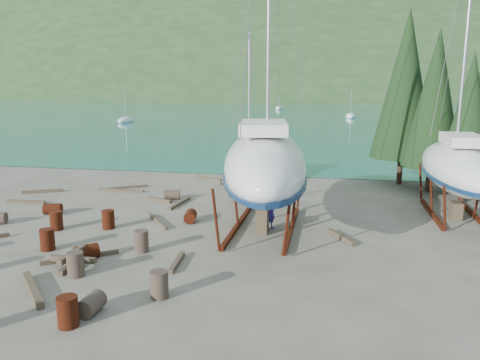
% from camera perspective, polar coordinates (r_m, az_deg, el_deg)
% --- Properties ---
extents(ground, '(600.00, 600.00, 0.00)m').
position_cam_1_polar(ground, '(20.80, -7.42, -7.13)').
color(ground, '#565143').
rests_on(ground, ground).
extents(bay_water, '(700.00, 700.00, 0.00)m').
position_cam_1_polar(bay_water, '(333.79, 10.19, 10.18)').
color(bay_water, '#177173').
rests_on(bay_water, ground).
extents(far_hill, '(800.00, 360.00, 110.00)m').
position_cam_1_polar(far_hill, '(338.79, 10.21, 10.20)').
color(far_hill, '#1E361B').
rests_on(far_hill, ground).
extents(far_house_left, '(6.60, 5.60, 5.60)m').
position_cam_1_polar(far_house_left, '(219.00, -6.63, 10.46)').
color(far_house_left, beige).
rests_on(far_house_left, ground).
extents(far_house_center, '(6.60, 5.60, 5.60)m').
position_cam_1_polar(far_house_center, '(210.36, 3.99, 10.46)').
color(far_house_center, beige).
rests_on(far_house_center, ground).
extents(far_house_right, '(6.60, 5.60, 5.60)m').
position_cam_1_polar(far_house_right, '(210.03, 17.86, 9.95)').
color(far_house_right, beige).
rests_on(far_house_right, ground).
extents(cypress_near_right, '(3.60, 3.60, 10.00)m').
position_cam_1_polar(cypress_near_right, '(31.28, 22.70, 9.12)').
color(cypress_near_right, black).
rests_on(cypress_near_right, ground).
extents(cypress_mid_right, '(3.06, 3.06, 8.50)m').
position_cam_1_polar(cypress_mid_right, '(29.70, 26.17, 7.07)').
color(cypress_mid_right, black).
rests_on(cypress_mid_right, ground).
extents(cypress_back_left, '(4.14, 4.14, 11.50)m').
position_cam_1_polar(cypress_back_left, '(32.99, 19.54, 10.94)').
color(cypress_back_left, black).
rests_on(cypress_back_left, ground).
extents(moored_boat_left, '(2.00, 5.00, 6.05)m').
position_cam_1_polar(moored_boat_left, '(86.89, -13.77, 7.06)').
color(moored_boat_left, silver).
rests_on(moored_boat_left, ground).
extents(moored_boat_mid, '(2.00, 5.00, 6.05)m').
position_cam_1_polar(moored_boat_mid, '(98.92, 13.32, 7.58)').
color(moored_boat_mid, silver).
rests_on(moored_boat_mid, ground).
extents(moored_boat_far, '(2.00, 5.00, 6.05)m').
position_cam_1_polar(moored_boat_far, '(129.61, 4.80, 8.70)').
color(moored_boat_far, silver).
rests_on(moored_boat_far, ground).
extents(large_sailboat_near, '(5.35, 12.80, 19.55)m').
position_cam_1_polar(large_sailboat_near, '(21.33, 3.06, 2.13)').
color(large_sailboat_near, silver).
rests_on(large_sailboat_near, ground).
extents(large_sailboat_far, '(3.06, 10.11, 15.94)m').
position_cam_1_polar(large_sailboat_far, '(25.89, 24.97, 1.52)').
color(large_sailboat_far, silver).
rests_on(large_sailboat_far, ground).
extents(small_sailboat_shore, '(3.42, 6.62, 10.14)m').
position_cam_1_polar(small_sailboat_shore, '(33.02, 0.99, 2.91)').
color(small_sailboat_shore, silver).
rests_on(small_sailboat_shore, ground).
extents(worker, '(0.64, 0.74, 1.71)m').
position_cam_1_polar(worker, '(21.78, 3.76, -3.84)').
color(worker, navy).
rests_on(worker, ground).
extents(drum_1, '(0.61, 0.90, 0.58)m').
position_cam_1_polar(drum_1, '(14.87, -17.72, -14.23)').
color(drum_1, '#2D2823').
rests_on(drum_1, ground).
extents(drum_2, '(0.98, 0.75, 0.58)m').
position_cam_1_polar(drum_2, '(26.24, -21.86, -3.28)').
color(drum_2, '#4F180D').
rests_on(drum_2, ground).
extents(drum_4, '(1.02, 0.84, 0.58)m').
position_cam_1_polar(drum_4, '(29.43, 0.93, -0.90)').
color(drum_4, '#4F180D').
rests_on(drum_4, ground).
extents(drum_5, '(0.58, 0.58, 0.88)m').
position_cam_1_polar(drum_5, '(17.62, -19.43, -9.68)').
color(drum_5, '#2D2823').
rests_on(drum_5, ground).
extents(drum_6, '(0.73, 0.97, 0.58)m').
position_cam_1_polar(drum_6, '(23.14, -6.07, -4.41)').
color(drum_6, '#4F180D').
rests_on(drum_6, ground).
extents(drum_7, '(0.58, 0.58, 0.88)m').
position_cam_1_polar(drum_7, '(14.30, -20.26, -14.83)').
color(drum_7, '#4F180D').
rests_on(drum_7, ground).
extents(drum_8, '(0.58, 0.58, 0.88)m').
position_cam_1_polar(drum_8, '(23.37, -21.48, -4.63)').
color(drum_8, '#4F180D').
rests_on(drum_8, ground).
extents(drum_9, '(0.99, 0.77, 0.58)m').
position_cam_1_polar(drum_9, '(27.72, -8.26, -1.80)').
color(drum_9, '#2D2823').
rests_on(drum_9, ground).
extents(drum_11, '(0.97, 1.05, 0.58)m').
position_cam_1_polar(drum_11, '(27.22, 0.51, -1.93)').
color(drum_11, '#2D2823').
rests_on(drum_11, ground).
extents(drum_12, '(1.03, 1.04, 0.58)m').
position_cam_1_polar(drum_12, '(19.20, -18.21, -8.32)').
color(drum_12, '#4F180D').
rests_on(drum_12, ground).
extents(drum_13, '(0.58, 0.58, 0.88)m').
position_cam_1_polar(drum_13, '(20.71, -22.44, -6.73)').
color(drum_13, '#4F180D').
rests_on(drum_13, ground).
extents(drum_14, '(0.58, 0.58, 0.88)m').
position_cam_1_polar(drum_14, '(22.80, -15.76, -4.65)').
color(drum_14, '#4F180D').
rests_on(drum_14, ground).
extents(drum_16, '(0.58, 0.58, 0.88)m').
position_cam_1_polar(drum_16, '(19.39, -11.92, -7.31)').
color(drum_16, '#2D2823').
rests_on(drum_16, ground).
extents(drum_17, '(0.58, 0.58, 0.88)m').
position_cam_1_polar(drum_17, '(15.31, -9.82, -12.44)').
color(drum_17, '#2D2823').
rests_on(drum_17, ground).
extents(timber_0, '(2.21, 1.43, 0.14)m').
position_cam_1_polar(timber_0, '(31.36, -13.45, -0.86)').
color(timber_0, brown).
rests_on(timber_0, ground).
extents(timber_1, '(1.21, 1.86, 0.19)m').
position_cam_1_polar(timber_1, '(21.04, 12.20, -6.80)').
color(timber_1, brown).
rests_on(timber_1, ground).
extents(timber_2, '(2.23, 1.23, 0.19)m').
position_cam_1_polar(timber_2, '(31.76, -22.93, -1.27)').
color(timber_2, brown).
rests_on(timber_2, ground).
extents(timber_5, '(2.41, 1.90, 0.16)m').
position_cam_1_polar(timber_5, '(19.32, -18.87, -8.90)').
color(timber_5, brown).
rests_on(timber_5, ground).
extents(timber_6, '(1.80, 0.91, 0.19)m').
position_cam_1_polar(timber_6, '(31.60, -0.80, -0.40)').
color(timber_6, brown).
rests_on(timber_6, ground).
extents(timber_7, '(0.33, 1.94, 0.17)m').
position_cam_1_polar(timber_7, '(17.95, -7.71, -9.92)').
color(timber_7, brown).
rests_on(timber_7, ground).
extents(timber_8, '(1.75, 0.86, 0.19)m').
position_cam_1_polar(timber_8, '(27.46, -9.87, -2.40)').
color(timber_8, brown).
rests_on(timber_8, ground).
extents(timber_9, '(2.04, 1.03, 0.15)m').
position_cam_1_polar(timber_9, '(33.50, -3.82, 0.22)').
color(timber_9, brown).
rests_on(timber_9, ground).
extents(timber_10, '(0.44, 2.69, 0.16)m').
position_cam_1_polar(timber_10, '(26.56, -7.34, -2.83)').
color(timber_10, brown).
rests_on(timber_10, ground).
extents(timber_11, '(1.87, 2.27, 0.15)m').
position_cam_1_polar(timber_11, '(23.36, -10.03, -4.93)').
color(timber_11, brown).
rests_on(timber_11, ground).
extents(timber_15, '(3.13, 0.24, 0.15)m').
position_cam_1_polar(timber_15, '(30.59, -14.33, -1.21)').
color(timber_15, brown).
rests_on(timber_15, ground).
extents(timber_16, '(2.10, 2.22, 0.23)m').
position_cam_1_polar(timber_16, '(16.95, -23.92, -12.07)').
color(timber_16, brown).
rests_on(timber_16, ground).
extents(timber_17, '(2.33, 0.30, 0.16)m').
position_cam_1_polar(timber_17, '(29.41, -24.67, -2.40)').
color(timber_17, brown).
rests_on(timber_17, ground).
extents(timber_pile_fore, '(1.80, 1.80, 0.60)m').
position_cam_1_polar(timber_pile_fore, '(18.56, -19.68, -9.08)').
color(timber_pile_fore, brown).
rests_on(timber_pile_fore, ground).
extents(timber_pile_aft, '(1.80, 1.80, 0.60)m').
position_cam_1_polar(timber_pile_aft, '(26.99, 0.54, -2.02)').
color(timber_pile_aft, brown).
rests_on(timber_pile_aft, ground).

